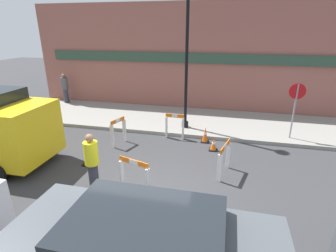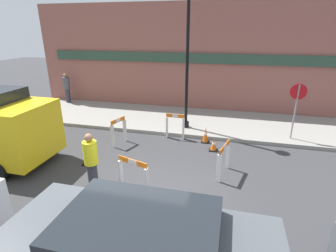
{
  "view_description": "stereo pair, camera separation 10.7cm",
  "coord_description": "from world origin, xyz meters",
  "px_view_note": "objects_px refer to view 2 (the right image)",
  "views": [
    {
      "loc": [
        1.82,
        -5.35,
        4.23
      ],
      "look_at": [
        -0.18,
        3.06,
        1.0
      ],
      "focal_mm": 28.0,
      "sensor_mm": 36.0,
      "label": 1
    },
    {
      "loc": [
        1.92,
        -5.33,
        4.23
      ],
      "look_at": [
        -0.18,
        3.06,
        1.0
      ],
      "focal_mm": 28.0,
      "sensor_mm": 36.0,
      "label": 2
    }
  ],
  "objects_px": {
    "streetlamp_post": "(188,34)",
    "person_pedestrian": "(67,87)",
    "stop_sign": "(297,103)",
    "person_worker": "(91,160)"
  },
  "relations": [
    {
      "from": "stop_sign",
      "to": "person_pedestrian",
      "type": "xyz_separation_m",
      "value": [
        -11.71,
        2.66,
        -0.57
      ]
    },
    {
      "from": "person_pedestrian",
      "to": "stop_sign",
      "type": "bearing_deg",
      "value": -163.86
    },
    {
      "from": "stop_sign",
      "to": "person_worker",
      "type": "xyz_separation_m",
      "value": [
        -5.94,
        -4.82,
        -0.72
      ]
    },
    {
      "from": "stop_sign",
      "to": "person_worker",
      "type": "distance_m",
      "value": 7.69
    },
    {
      "from": "stop_sign",
      "to": "person_pedestrian",
      "type": "height_order",
      "value": "stop_sign"
    },
    {
      "from": "streetlamp_post",
      "to": "stop_sign",
      "type": "height_order",
      "value": "streetlamp_post"
    },
    {
      "from": "streetlamp_post",
      "to": "person_pedestrian",
      "type": "distance_m",
      "value": 8.38
    },
    {
      "from": "streetlamp_post",
      "to": "stop_sign",
      "type": "xyz_separation_m",
      "value": [
        4.26,
        -0.26,
        -2.41
      ]
    },
    {
      "from": "stop_sign",
      "to": "person_worker",
      "type": "bearing_deg",
      "value": 39.67
    },
    {
      "from": "streetlamp_post",
      "to": "person_pedestrian",
      "type": "xyz_separation_m",
      "value": [
        -7.45,
        2.41,
        -2.98
      ]
    }
  ]
}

